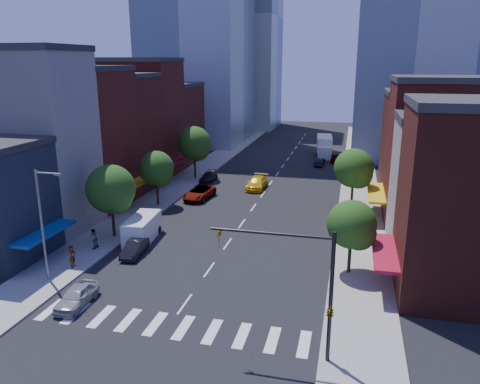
% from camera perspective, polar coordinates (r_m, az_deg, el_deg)
% --- Properties ---
extents(ground, '(220.00, 220.00, 0.00)m').
position_cam_1_polar(ground, '(35.23, -6.75, -13.40)').
color(ground, black).
rests_on(ground, ground).
extents(sidewalk_left, '(5.00, 120.00, 0.15)m').
position_cam_1_polar(sidewalk_left, '(74.66, -5.21, 2.43)').
color(sidewalk_left, gray).
rests_on(sidewalk_left, ground).
extents(sidewalk_right, '(5.00, 120.00, 0.15)m').
position_cam_1_polar(sidewalk_right, '(70.85, 14.32, 1.28)').
color(sidewalk_right, gray).
rests_on(sidewalk_right, ground).
extents(crosswalk, '(19.00, 3.00, 0.01)m').
position_cam_1_polar(crosswalk, '(32.82, -8.62, -15.82)').
color(crosswalk, silver).
rests_on(crosswalk, ground).
extents(bldg_left_1, '(12.00, 8.00, 18.00)m').
position_cam_1_polar(bldg_left_1, '(52.51, -24.43, 5.43)').
color(bldg_left_1, beige).
rests_on(bldg_left_1, ground).
extents(bldg_left_2, '(12.00, 9.00, 16.00)m').
position_cam_1_polar(bldg_left_2, '(59.50, -19.37, 6.01)').
color(bldg_left_2, '#5C1B15').
rests_on(bldg_left_2, ground).
extents(bldg_left_3, '(12.00, 8.00, 15.00)m').
position_cam_1_polar(bldg_left_3, '(66.78, -15.42, 6.86)').
color(bldg_left_3, '#4E1B13').
rests_on(bldg_left_3, ground).
extents(bldg_left_4, '(12.00, 9.00, 17.00)m').
position_cam_1_polar(bldg_left_4, '(74.13, -12.31, 8.66)').
color(bldg_left_4, '#5C1B15').
rests_on(bldg_left_4, ground).
extents(bldg_left_5, '(12.00, 10.00, 13.00)m').
position_cam_1_polar(bldg_left_5, '(82.96, -9.39, 8.13)').
color(bldg_left_5, '#4E1B13').
rests_on(bldg_left_5, ground).
extents(bldg_right_1, '(12.00, 8.00, 12.00)m').
position_cam_1_polar(bldg_right_1, '(46.22, 25.52, 0.26)').
color(bldg_right_1, beige).
rests_on(bldg_right_1, ground).
extents(bldg_right_2, '(12.00, 10.00, 15.00)m').
position_cam_1_polar(bldg_right_2, '(54.53, 23.89, 4.22)').
color(bldg_right_2, '#5C1B15').
rests_on(bldg_right_2, ground).
extents(bldg_right_3, '(12.00, 10.00, 13.00)m').
position_cam_1_polar(bldg_right_3, '(64.42, 22.33, 5.05)').
color(bldg_right_3, '#4E1B13').
rests_on(bldg_right_3, ground).
extents(tower_far_w, '(18.00, 18.00, 56.00)m').
position_cam_1_polar(tower_far_w, '(127.62, 0.38, 20.56)').
color(tower_far_w, '#9EA5AD').
rests_on(tower_far_w, ground).
extents(traffic_signal, '(7.24, 2.24, 8.00)m').
position_cam_1_polar(traffic_signal, '(27.50, 9.83, -12.54)').
color(traffic_signal, black).
rests_on(traffic_signal, sidewalk_right).
extents(streetlight, '(2.25, 0.25, 9.00)m').
position_cam_1_polar(streetlight, '(39.36, -22.86, -3.02)').
color(streetlight, slate).
rests_on(streetlight, sidewalk_left).
extents(tree_left_near, '(4.80, 4.80, 7.30)m').
position_cam_1_polar(tree_left_near, '(47.20, -15.34, 0.12)').
color(tree_left_near, black).
rests_on(tree_left_near, sidewalk_left).
extents(tree_left_mid, '(4.20, 4.20, 6.65)m').
position_cam_1_polar(tree_left_mid, '(56.84, -10.05, 2.67)').
color(tree_left_mid, black).
rests_on(tree_left_mid, sidewalk_left).
extents(tree_left_far, '(5.00, 5.00, 7.75)m').
position_cam_1_polar(tree_left_far, '(69.50, -5.49, 5.75)').
color(tree_left_far, black).
rests_on(tree_left_far, sidewalk_left).
extents(tree_right_near, '(4.00, 4.00, 6.20)m').
position_cam_1_polar(tree_right_near, '(38.88, 13.66, -4.12)').
color(tree_right_near, black).
rests_on(tree_right_near, sidewalk_right).
extents(tree_right_far, '(4.60, 4.60, 7.20)m').
position_cam_1_polar(tree_right_far, '(56.04, 13.84, 2.63)').
color(tree_right_far, black).
rests_on(tree_right_far, sidewalk_right).
extents(parked_car_front, '(1.92, 4.38, 1.47)m').
position_cam_1_polar(parked_car_front, '(36.45, -19.30, -11.89)').
color(parked_car_front, '#A0A0A4').
rests_on(parked_car_front, ground).
extents(parked_car_second, '(1.77, 4.19, 1.35)m').
position_cam_1_polar(parked_car_second, '(43.82, -12.72, -6.70)').
color(parked_car_second, black).
rests_on(parked_car_second, ground).
extents(parked_car_third, '(3.30, 6.04, 1.60)m').
position_cam_1_polar(parked_car_third, '(60.05, -4.98, -0.12)').
color(parked_car_third, '#999999').
rests_on(parked_car_third, ground).
extents(parked_car_rear, '(1.84, 4.50, 1.31)m').
position_cam_1_polar(parked_car_rear, '(69.03, -3.83, 1.86)').
color(parked_car_rear, black).
rests_on(parked_car_rear, ground).
extents(cargo_van_near, '(2.72, 5.76, 2.38)m').
position_cam_1_polar(cargo_van_near, '(47.02, -11.89, -4.43)').
color(cargo_van_near, white).
rests_on(cargo_van_near, ground).
extents(cargo_van_far, '(2.03, 4.55, 1.90)m').
position_cam_1_polar(cargo_van_far, '(47.58, -11.69, -4.48)').
color(cargo_van_far, silver).
rests_on(cargo_van_far, ground).
extents(taxi, '(2.45, 5.73, 1.65)m').
position_cam_1_polar(taxi, '(64.72, 2.08, 1.11)').
color(taxi, '#E7B10C').
rests_on(taxi, ground).
extents(traffic_car_oncoming, '(1.74, 4.17, 1.34)m').
position_cam_1_polar(traffic_car_oncoming, '(80.36, 9.69, 3.65)').
color(traffic_car_oncoming, black).
rests_on(traffic_car_oncoming, ground).
extents(traffic_car_far, '(1.73, 4.20, 1.42)m').
position_cam_1_polar(traffic_car_far, '(83.83, 11.58, 4.08)').
color(traffic_car_far, '#999999').
rests_on(traffic_car_far, ground).
extents(box_truck, '(3.36, 9.16, 3.61)m').
position_cam_1_polar(box_truck, '(88.76, 10.23, 5.44)').
color(box_truck, silver).
rests_on(box_truck, ground).
extents(pedestrian_near, '(0.58, 0.77, 1.93)m').
position_cam_1_polar(pedestrian_near, '(42.45, -19.75, -7.37)').
color(pedestrian_near, '#999999').
rests_on(pedestrian_near, sidewalk_left).
extents(pedestrian_far, '(0.82, 1.00, 1.93)m').
position_cam_1_polar(pedestrian_far, '(45.79, -17.45, -5.47)').
color(pedestrian_far, '#999999').
rests_on(pedestrian_far, sidewalk_left).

